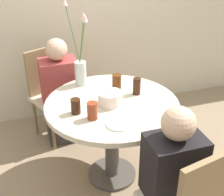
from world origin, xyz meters
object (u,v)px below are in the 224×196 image
(flower_vase, at_px, (80,62))
(person_boy, at_px, (60,95))
(drink_glass_0, at_px, (117,81))
(chair_far_back, at_px, (51,89))
(drink_glass_3, at_px, (92,111))
(birthday_cake, at_px, (110,98))
(drink_glass_2, at_px, (137,86))
(drink_glass_1, at_px, (76,106))
(side_plate, at_px, (119,124))
(person_woman, at_px, (171,186))

(flower_vase, height_order, person_boy, flower_vase)
(drink_glass_0, bearing_deg, chair_far_back, 129.26)
(drink_glass_3, height_order, person_boy, person_boy)
(chair_far_back, xyz_separation_m, birthday_cake, (0.34, -0.84, 0.28))
(chair_far_back, xyz_separation_m, flower_vase, (0.22, -0.42, 0.42))
(drink_glass_3, bearing_deg, drink_glass_2, 29.89)
(birthday_cake, relative_size, drink_glass_1, 1.63)
(side_plate, height_order, drink_glass_2, drink_glass_2)
(drink_glass_1, bearing_deg, person_woman, -55.92)
(chair_far_back, bearing_deg, person_woman, -95.52)
(drink_glass_3, distance_m, person_woman, 0.72)
(birthday_cake, relative_size, person_woman, 0.17)
(side_plate, relative_size, person_boy, 0.16)
(birthday_cake, height_order, drink_glass_0, birthday_cake)
(birthday_cake, bearing_deg, person_boy, 111.92)
(person_boy, distance_m, person_woman, 1.47)
(chair_far_back, bearing_deg, drink_glass_1, -109.49)
(drink_glass_0, height_order, drink_glass_2, drink_glass_2)
(birthday_cake, height_order, flower_vase, flower_vase)
(person_boy, relative_size, person_woman, 1.00)
(person_boy, bearing_deg, birthday_cake, -68.08)
(birthday_cake, relative_size, drink_glass_2, 1.34)
(drink_glass_3, bearing_deg, drink_glass_0, 51.88)
(side_plate, bearing_deg, birthday_cake, 83.86)
(drink_glass_0, relative_size, drink_glass_2, 0.86)
(drink_glass_3, height_order, person_woman, person_woman)
(birthday_cake, bearing_deg, drink_glass_1, -170.34)
(flower_vase, relative_size, person_boy, 0.66)
(person_woman, bearing_deg, flower_vase, 104.97)
(birthday_cake, relative_size, flower_vase, 0.26)
(birthday_cake, relative_size, drink_glass_0, 1.56)
(chair_far_back, height_order, drink_glass_3, chair_far_back)
(drink_glass_3, bearing_deg, flower_vase, 84.86)
(side_plate, bearing_deg, person_woman, -64.10)
(chair_far_back, xyz_separation_m, drink_glass_3, (0.16, -1.00, 0.29))
(chair_far_back, bearing_deg, side_plate, -98.47)
(birthday_cake, bearing_deg, chair_far_back, 112.29)
(drink_glass_1, distance_m, person_boy, 0.80)
(drink_glass_3, xyz_separation_m, person_woman, (0.35, -0.55, -0.30))
(flower_vase, bearing_deg, person_woman, -75.03)
(drink_glass_1, height_order, drink_glass_3, drink_glass_3)
(side_plate, height_order, person_boy, person_boy)
(drink_glass_3, relative_size, person_woman, 0.12)
(person_boy, xyz_separation_m, person_woman, (0.45, -1.40, 0.00))
(drink_glass_3, bearing_deg, side_plate, -41.48)
(flower_vase, height_order, drink_glass_3, flower_vase)
(chair_far_back, bearing_deg, drink_glass_3, -104.62)
(flower_vase, bearing_deg, chair_far_back, 117.00)
(side_plate, bearing_deg, chair_far_back, 105.51)
(flower_vase, bearing_deg, drink_glass_2, -40.19)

